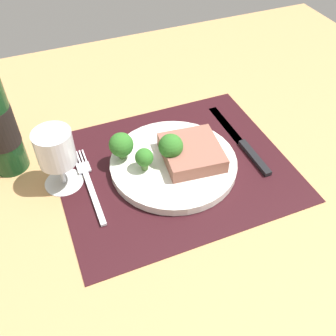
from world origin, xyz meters
TOP-DOWN VIEW (x-y plane):
  - ground_plane at (0.00, 0.00)cm, footprint 140.00×110.00cm
  - placemat at (0.00, 0.00)cm, footprint 42.53×35.64cm
  - plate at (0.00, 0.00)cm, footprint 23.71×23.71cm
  - steak at (3.35, -0.64)cm, footprint 11.50×12.06cm
  - broccoli_near_steak at (-8.53, 4.36)cm, footprint 4.53×4.53cm
  - broccoli_center at (-5.66, -0.17)cm, footprint 3.33×3.33cm
  - broccoli_back_left at (-0.57, -0.18)cm, footprint 4.49×4.49cm
  - fork at (-15.84, 1.42)cm, footprint 2.40×19.20cm
  - knife at (15.28, 0.53)cm, footprint 1.80×23.00cm
  - wine_glass at (-19.93, 3.92)cm, footprint 6.98×6.98cm

SIDE VIEW (x-z plane):
  - ground_plane at x=0.00cm, z-range -3.00..0.00cm
  - placemat at x=0.00cm, z-range 0.00..0.30cm
  - fork at x=-15.84cm, z-range 0.30..0.80cm
  - knife at x=15.28cm, z-range 0.20..1.00cm
  - plate at x=0.00cm, z-range 0.30..1.90cm
  - steak at x=3.35cm, z-range 1.90..4.71cm
  - broccoli_center at x=-5.66cm, z-range 2.35..6.81cm
  - broccoli_near_steak at x=-8.53cm, z-range 2.30..7.72cm
  - broccoli_back_left at x=-0.57cm, z-range 2.51..8.51cm
  - wine_glass at x=-19.93cm, z-range 1.83..13.53cm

